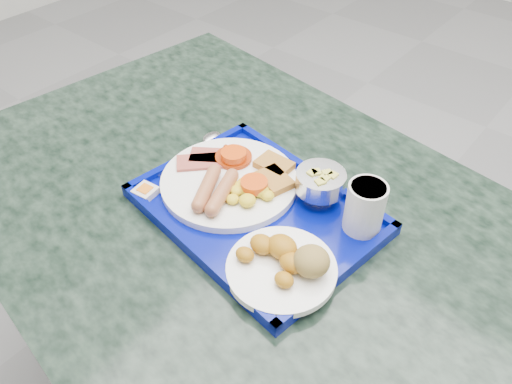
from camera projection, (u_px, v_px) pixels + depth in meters
floor at (339, 301)px, 1.69m from camera, size 6.00×6.00×0.00m
table at (243, 274)px, 1.06m from camera, size 1.34×0.99×0.77m
tray at (256, 211)px, 0.90m from camera, size 0.45×0.36×0.02m
main_plate at (232, 180)px, 0.94m from camera, size 0.26×0.26×0.04m
bread_plate at (286, 263)px, 0.78m from camera, size 0.18×0.18×0.06m
fruit_bowl at (320, 182)px, 0.89m from camera, size 0.09×0.09×0.06m
juice_cup at (365, 206)px, 0.83m from camera, size 0.07×0.07×0.09m
spoon at (205, 144)px, 1.03m from camera, size 0.05×0.18×0.01m
knife at (184, 156)px, 1.01m from camera, size 0.03×0.18×0.00m
jam_packet at (145, 192)px, 0.92m from camera, size 0.04×0.04×0.02m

